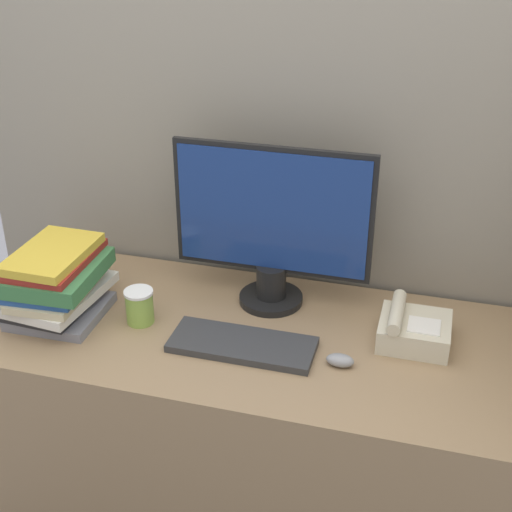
% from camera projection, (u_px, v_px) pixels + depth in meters
% --- Properties ---
extents(cubicle_panel_rear, '(1.94, 0.04, 1.61)m').
position_uv_depth(cubicle_panel_rear, '(282.00, 256.00, 2.20)').
color(cubicle_panel_rear, gray).
rests_on(cubicle_panel_rear, ground_plane).
extents(desk, '(1.54, 0.64, 0.76)m').
position_uv_depth(desk, '(251.00, 439.00, 2.10)').
color(desk, '#937551').
rests_on(desk, ground_plane).
extents(monitor, '(0.55, 0.18, 0.47)m').
position_uv_depth(monitor, '(272.00, 229.00, 1.95)').
color(monitor, black).
rests_on(monitor, desk).
extents(keyboard, '(0.38, 0.15, 0.02)m').
position_uv_depth(keyboard, '(242.00, 345.00, 1.85)').
color(keyboard, '#333333').
rests_on(keyboard, desk).
extents(mouse, '(0.07, 0.04, 0.03)m').
position_uv_depth(mouse, '(340.00, 360.00, 1.78)').
color(mouse, gray).
rests_on(mouse, desk).
extents(coffee_cup, '(0.08, 0.08, 0.10)m').
position_uv_depth(coffee_cup, '(140.00, 306.00, 1.94)').
color(coffee_cup, '#8CB247').
rests_on(coffee_cup, desk).
extents(book_stack, '(0.25, 0.31, 0.20)m').
position_uv_depth(book_stack, '(56.00, 283.00, 1.95)').
color(book_stack, slate).
rests_on(book_stack, desk).
extents(desk_telephone, '(0.18, 0.18, 0.10)m').
position_uv_depth(desk_telephone, '(413.00, 329.00, 1.86)').
color(desk_telephone, beige).
rests_on(desk_telephone, desk).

